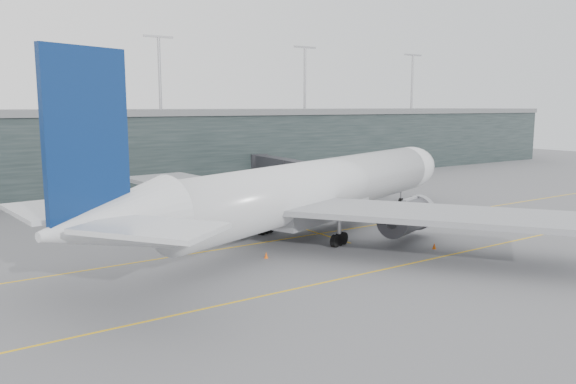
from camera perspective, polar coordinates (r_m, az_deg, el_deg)
ground at (r=71.12m, az=-1.96°, el=-4.16°), size 320.00×320.00×0.00m
taxiline_a at (r=67.84m, az=-0.16°, el=-4.78°), size 160.00×0.25×0.02m
taxiline_b at (r=55.73m, az=9.14°, el=-7.89°), size 160.00×0.25×0.02m
taxiline_lead_main at (r=90.56m, az=-6.01°, el=-1.41°), size 0.25×60.00×0.02m
terminal at (r=122.71m, az=-16.57°, el=4.50°), size 240.00×36.00×29.00m
main_aircraft at (r=69.74m, az=3.13°, el=0.32°), size 69.65×64.29×20.22m
jet_bridge at (r=101.50m, az=1.15°, el=2.32°), size 5.88×42.36×6.08m
gse_cart at (r=85.31m, az=18.13°, el=-1.90°), size 2.31×1.82×1.38m
baggage_dolly at (r=84.18m, az=21.59°, el=-2.63°), size 2.90×2.33×0.29m
uld_a at (r=76.72m, az=-9.77°, el=-2.58°), size 2.09×1.69×1.87m
uld_b at (r=79.68m, az=-7.13°, el=-2.10°), size 2.34×2.01×1.87m
uld_c at (r=78.62m, az=-5.90°, el=-2.29°), size 2.04×1.71×1.70m
cone_nose at (r=88.13m, az=18.44°, el=-1.87°), size 0.43×0.43×0.68m
cone_wing_stbd at (r=65.14m, az=14.64°, el=-5.33°), size 0.44×0.44×0.70m
cone_wing_port at (r=86.14m, az=0.04°, el=-1.66°), size 0.43×0.43×0.68m
cone_tail at (r=59.35m, az=-2.24°, el=-6.42°), size 0.43×0.43×0.68m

